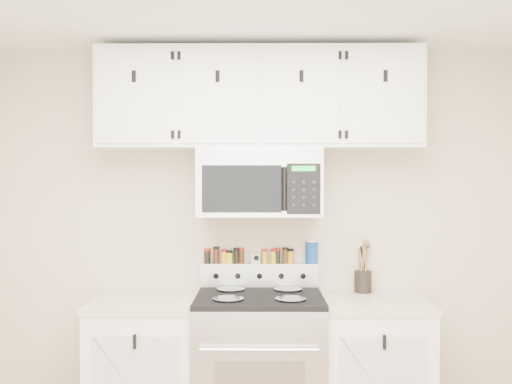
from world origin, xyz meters
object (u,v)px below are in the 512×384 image
at_px(utensil_crock, 363,280).
at_px(salt_canister, 312,252).
at_px(range, 259,371).
at_px(microwave, 260,182).

relative_size(utensil_crock, salt_canister, 2.13).
distance_m(range, microwave, 1.15).
bearing_deg(range, microwave, 89.77).
distance_m(range, salt_canister, 0.82).
relative_size(microwave, salt_canister, 5.01).
xyz_separation_m(range, salt_canister, (0.34, 0.28, 0.69)).
height_order(range, salt_canister, salt_canister).
xyz_separation_m(utensil_crock, salt_canister, (-0.33, 0.05, 0.17)).
bearing_deg(salt_canister, microwave, -155.39).
distance_m(utensil_crock, salt_canister, 0.37).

